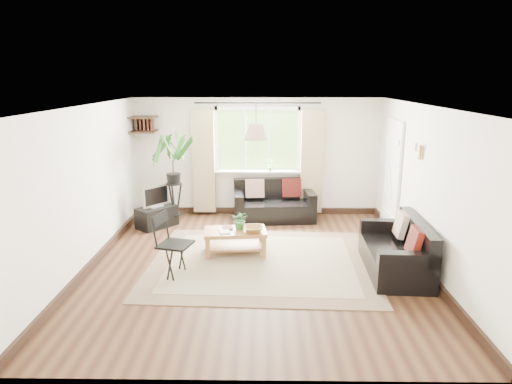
{
  "coord_description": "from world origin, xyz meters",
  "views": [
    {
      "loc": [
        0.1,
        -6.51,
        2.79
      ],
      "look_at": [
        0.0,
        0.4,
        1.05
      ],
      "focal_mm": 32.0,
      "sensor_mm": 36.0,
      "label": 1
    }
  ],
  "objects_px": {
    "coffee_table": "(235,242)",
    "tv_stand": "(157,217)",
    "palm_stand": "(174,180)",
    "sofa_right": "(395,248)",
    "folding_chair": "(175,246)",
    "sofa_back": "(274,202)"
  },
  "relations": [
    {
      "from": "sofa_right",
      "to": "folding_chair",
      "type": "bearing_deg",
      "value": -84.06
    },
    {
      "from": "sofa_back",
      "to": "coffee_table",
      "type": "distance_m",
      "value": 1.97
    },
    {
      "from": "sofa_back",
      "to": "tv_stand",
      "type": "relative_size",
      "value": 2.17
    },
    {
      "from": "tv_stand",
      "to": "palm_stand",
      "type": "xyz_separation_m",
      "value": [
        0.32,
        0.19,
        0.69
      ]
    },
    {
      "from": "tv_stand",
      "to": "folding_chair",
      "type": "bearing_deg",
      "value": -120.24
    },
    {
      "from": "coffee_table",
      "to": "palm_stand",
      "type": "distance_m",
      "value": 2.11
    },
    {
      "from": "sofa_back",
      "to": "folding_chair",
      "type": "distance_m",
      "value": 3.08
    },
    {
      "from": "sofa_back",
      "to": "palm_stand",
      "type": "bearing_deg",
      "value": -176.35
    },
    {
      "from": "folding_chair",
      "to": "sofa_back",
      "type": "bearing_deg",
      "value": -13.56
    },
    {
      "from": "sofa_back",
      "to": "coffee_table",
      "type": "height_order",
      "value": "sofa_back"
    },
    {
      "from": "tv_stand",
      "to": "folding_chair",
      "type": "distance_m",
      "value": 2.36
    },
    {
      "from": "coffee_table",
      "to": "tv_stand",
      "type": "distance_m",
      "value": 2.09
    },
    {
      "from": "tv_stand",
      "to": "folding_chair",
      "type": "relative_size",
      "value": 0.8
    },
    {
      "from": "coffee_table",
      "to": "tv_stand",
      "type": "height_order",
      "value": "coffee_table"
    },
    {
      "from": "folding_chair",
      "to": "coffee_table",
      "type": "bearing_deg",
      "value": -28.06
    },
    {
      "from": "tv_stand",
      "to": "sofa_back",
      "type": "bearing_deg",
      "value": -37.49
    },
    {
      "from": "palm_stand",
      "to": "coffee_table",
      "type": "bearing_deg",
      "value": -50.7
    },
    {
      "from": "sofa_right",
      "to": "coffee_table",
      "type": "relative_size",
      "value": 1.6
    },
    {
      "from": "sofa_right",
      "to": "tv_stand",
      "type": "distance_m",
      "value": 4.46
    },
    {
      "from": "folding_chair",
      "to": "tv_stand",
      "type": "bearing_deg",
      "value": 34.5
    },
    {
      "from": "tv_stand",
      "to": "sofa_right",
      "type": "bearing_deg",
      "value": -76.75
    },
    {
      "from": "sofa_right",
      "to": "tv_stand",
      "type": "bearing_deg",
      "value": -114.47
    }
  ]
}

